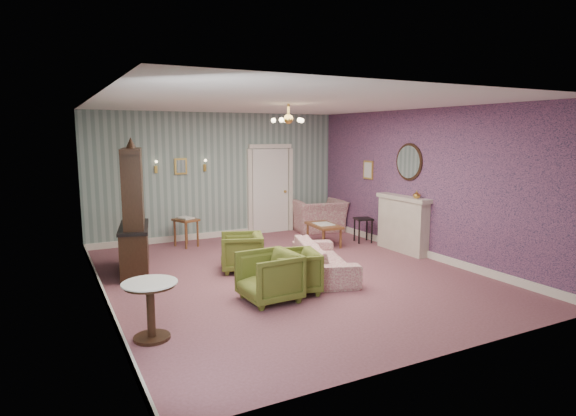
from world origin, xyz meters
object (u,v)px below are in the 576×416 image
side_table_black (363,230)px  wingback_chair (319,210)px  coffee_table (324,235)px  olive_chair_b (294,269)px  dresser (133,208)px  fireplace (403,224)px  pedestal_table (151,311)px  olive_chair_a (269,274)px  sofa_chintz (324,253)px  olive_chair_c (242,250)px

side_table_black → wingback_chair: bearing=98.0°
wingback_chair → coffee_table: bearing=72.4°
olive_chair_b → side_table_black: olive_chair_b is taller
dresser → fireplace: 5.30m
olive_chair_b → fireplace: size_ratio=0.52×
wingback_chair → side_table_black: size_ratio=2.17×
dresser → fireplace: dresser is taller
coffee_table → pedestal_table: bearing=-143.7°
dresser → side_table_black: (4.97, 0.12, -0.87)m
olive_chair_b → dresser: size_ratio=0.31×
olive_chair_a → olive_chair_b: size_ratio=1.10×
wingback_chair → coffee_table: size_ratio=1.30×
coffee_table → fireplace: bearing=-46.9°
sofa_chintz → wingback_chair: size_ratio=1.61×
wingback_chair → dresser: bearing=29.1°
olive_chair_a → olive_chair_b: 0.53m
olive_chair_a → wingback_chair: (3.28, 4.04, 0.13)m
olive_chair_a → coffee_table: 3.69m
sofa_chintz → fireplace: size_ratio=1.39×
olive_chair_b → dresser: dresser is taller
wingback_chair → olive_chair_c: bearing=47.8°
fireplace → pedestal_table: (-5.51, -1.99, -0.23)m
fireplace → olive_chair_b: bearing=-158.5°
wingback_chair → dresser: size_ratio=0.52×
coffee_table → pedestal_table: pedestal_table is taller
wingback_chair → fireplace: fireplace is taller
dresser → side_table_black: bearing=13.2°
olive_chair_a → dresser: size_ratio=0.35×
olive_chair_a → sofa_chintz: size_ratio=0.41×
olive_chair_b → side_table_black: (3.00, 2.33, -0.08)m
side_table_black → fireplace: bearing=-78.8°
olive_chair_a → olive_chair_c: (0.24, 1.65, -0.03)m
olive_chair_b → olive_chair_c: bearing=-157.1°
fireplace → coffee_table: 1.71m
sofa_chintz → fireplace: bearing=-56.6°
sofa_chintz → pedestal_table: bearing=130.2°
wingback_chair → olive_chair_a: bearing=60.5°
dresser → olive_chair_a: bearing=-46.4°
olive_chair_c → pedestal_table: 3.00m
wingback_chair → side_table_black: wingback_chair is taller
olive_chair_c → wingback_chair: (3.04, 2.40, 0.16)m
olive_chair_b → side_table_black: size_ratio=1.31×
wingback_chair → coffee_table: wingback_chair is taller
olive_chair_b → side_table_black: 3.80m
olive_chair_b → wingback_chair: 4.78m
dresser → side_table_black: size_ratio=4.15×
wingback_chair → pedestal_table: bearing=51.8°
sofa_chintz → dresser: size_ratio=0.84×
fireplace → coffee_table: size_ratio=1.51×
olive_chair_a → side_table_black: 4.30m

